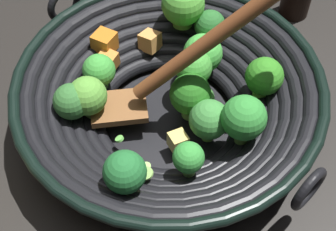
{
  "coord_description": "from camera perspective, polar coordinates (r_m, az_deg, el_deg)",
  "views": [
    {
      "loc": [
        0.24,
        -0.3,
        0.54
      ],
      "look_at": [
        0.01,
        -0.01,
        0.03
      ],
      "focal_mm": 53.12,
      "sensor_mm": 36.0,
      "label": 1
    }
  ],
  "objects": [
    {
      "name": "ground_plane",
      "position": [
        0.66,
        0.1,
        -0.82
      ],
      "size": [
        4.0,
        4.0,
        0.0
      ],
      "primitive_type": "plane",
      "color": "black"
    },
    {
      "name": "wok",
      "position": [
        0.62,
        0.26,
        2.36
      ],
      "size": [
        0.42,
        0.38,
        0.27
      ],
      "color": "black",
      "rests_on": "ground"
    }
  ]
}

